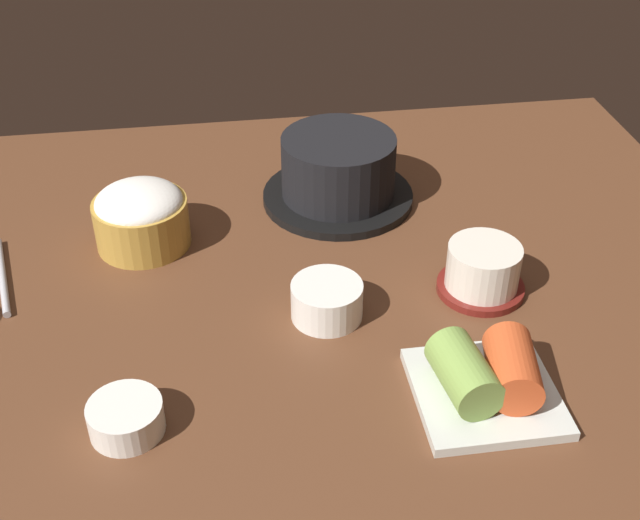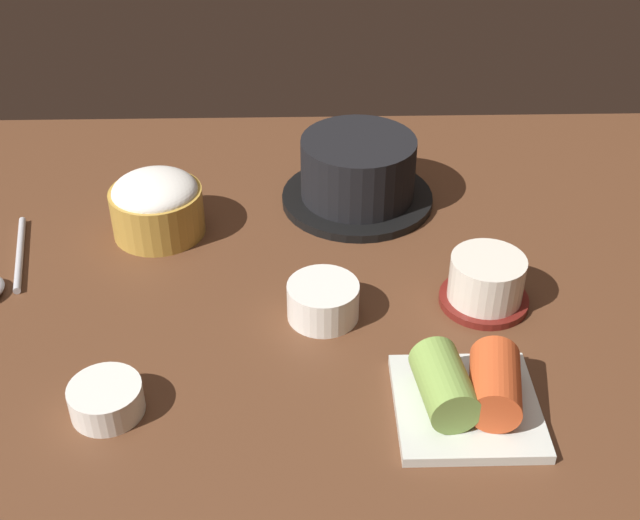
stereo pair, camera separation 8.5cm
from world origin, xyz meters
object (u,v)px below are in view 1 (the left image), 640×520
rice_bowl (141,215)px  tea_cup_with_saucer (483,270)px  stone_pot (338,171)px  side_bowl_near (126,417)px  kimchi_plate (487,378)px  banchan_cup_center (327,300)px

rice_bowl → tea_cup_with_saucer: rice_bowl is taller
stone_pot → rice_bowl: size_ratio=1.75×
side_bowl_near → kimchi_plate: bearing=-1.3°
stone_pot → side_bowl_near: (-23.88, -34.40, -2.51)cm
kimchi_plate → side_bowl_near: 31.28cm
stone_pot → side_bowl_near: size_ratio=2.84×
stone_pot → side_bowl_near: 41.95cm
tea_cup_with_saucer → kimchi_plate: size_ratio=0.73×
rice_bowl → kimchi_plate: size_ratio=0.84×
stone_pot → kimchi_plate: bearing=-78.1°
stone_pot → rice_bowl: 23.93cm
banchan_cup_center → rice_bowl: bearing=139.5°
kimchi_plate → tea_cup_with_saucer: bearing=73.9°
tea_cup_with_saucer → side_bowl_near: bearing=-158.0°
tea_cup_with_saucer → side_bowl_near: tea_cup_with_saucer is taller
banchan_cup_center → side_bowl_near: 22.92cm
tea_cup_with_saucer → banchan_cup_center: 16.58cm
banchan_cup_center → side_bowl_near: banchan_cup_center is taller
tea_cup_with_saucer → kimchi_plate: 15.67cm
stone_pot → tea_cup_with_saucer: size_ratio=2.01×
rice_bowl → banchan_cup_center: (18.39, -15.73, -1.68)cm
rice_bowl → banchan_cup_center: bearing=-40.5°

